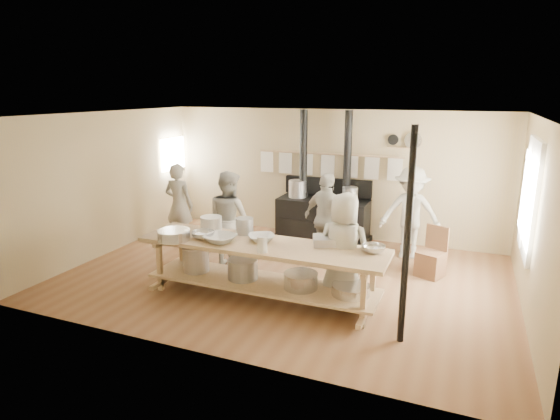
{
  "coord_description": "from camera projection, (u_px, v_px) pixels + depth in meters",
  "views": [
    {
      "loc": [
        2.63,
        -6.64,
        2.95
      ],
      "look_at": [
        -0.16,
        0.2,
        1.06
      ],
      "focal_mm": 30.0,
      "sensor_mm": 36.0,
      "label": 1
    }
  ],
  "objects": [
    {
      "name": "ground",
      "position": [
        284.0,
        277.0,
        7.65
      ],
      "size": [
        7.0,
        7.0,
        0.0
      ],
      "primitive_type": "plane",
      "color": "brown",
      "rests_on": "ground"
    },
    {
      "name": "room_shell",
      "position": [
        285.0,
        179.0,
        7.25
      ],
      "size": [
        7.0,
        7.0,
        7.0
      ],
      "color": "tan",
      "rests_on": "ground"
    },
    {
      "name": "window_right",
      "position": [
        530.0,
        198.0,
        6.55
      ],
      "size": [
        0.09,
        1.5,
        1.65
      ],
      "color": "beige",
      "rests_on": "ground"
    },
    {
      "name": "left_opening",
      "position": [
        173.0,
        154.0,
        10.31
      ],
      "size": [
        0.0,
        0.9,
        0.9
      ],
      "color": "white",
      "rests_on": "ground"
    },
    {
      "name": "stove",
      "position": [
        323.0,
        215.0,
        9.43
      ],
      "size": [
        1.9,
        0.75,
        2.6
      ],
      "color": "black",
      "rests_on": "ground"
    },
    {
      "name": "towel_rail",
      "position": [
        329.0,
        162.0,
        9.42
      ],
      "size": [
        3.0,
        0.04,
        0.47
      ],
      "color": "#A1835C",
      "rests_on": "ground"
    },
    {
      "name": "back_wall_shelf",
      "position": [
        404.0,
        143.0,
        8.8
      ],
      "size": [
        0.63,
        0.14,
        0.32
      ],
      "color": "#A1835C",
      "rests_on": "ground"
    },
    {
      "name": "prep_table",
      "position": [
        261.0,
        265.0,
        6.72
      ],
      "size": [
        3.6,
        0.9,
        0.85
      ],
      "color": "#A1835C",
      "rests_on": "ground"
    },
    {
      "name": "support_post",
      "position": [
        407.0,
        239.0,
        5.37
      ],
      "size": [
        0.08,
        0.08,
        2.6
      ],
      "primitive_type": "cylinder",
      "color": "black",
      "rests_on": "ground"
    },
    {
      "name": "cook_far_left",
      "position": [
        179.0,
        205.0,
        9.02
      ],
      "size": [
        0.6,
        0.39,
        1.62
      ],
      "primitive_type": "imported",
      "rotation": [
        0.0,
        0.0,
        3.15
      ],
      "color": "#A09E8E",
      "rests_on": "ground"
    },
    {
      "name": "cook_left",
      "position": [
        230.0,
        219.0,
        7.95
      ],
      "size": [
        1.0,
        0.91,
        1.67
      ],
      "primitive_type": "imported",
      "rotation": [
        0.0,
        0.0,
        2.72
      ],
      "color": "#A09E8E",
      "rests_on": "ground"
    },
    {
      "name": "cook_center",
      "position": [
        343.0,
        249.0,
        6.54
      ],
      "size": [
        0.8,
        0.53,
        1.61
      ],
      "primitive_type": "imported",
      "rotation": [
        0.0,
        0.0,
        3.11
      ],
      "color": "#A09E8E",
      "rests_on": "ground"
    },
    {
      "name": "cook_right",
      "position": [
        327.0,
        219.0,
        8.03
      ],
      "size": [
        1.03,
        0.73,
        1.62
      ],
      "primitive_type": "imported",
      "rotation": [
        0.0,
        0.0,
        2.75
      ],
      "color": "#A09E8E",
      "rests_on": "ground"
    },
    {
      "name": "cook_by_window",
      "position": [
        410.0,
        213.0,
        8.35
      ],
      "size": [
        1.11,
        0.68,
        1.67
      ],
      "primitive_type": "imported",
      "rotation": [
        0.0,
        0.0,
        0.05
      ],
      "color": "#A09E8E",
      "rests_on": "ground"
    },
    {
      "name": "chair",
      "position": [
        431.0,
        262.0,
        7.64
      ],
      "size": [
        0.5,
        0.5,
        0.83
      ],
      "rotation": [
        0.0,
        0.0,
        -0.38
      ],
      "color": "brown",
      "rests_on": "ground"
    },
    {
      "name": "bowl_white_a",
      "position": [
        220.0,
        239.0,
        6.67
      ],
      "size": [
        0.49,
        0.49,
        0.11
      ],
      "primitive_type": "imported",
      "rotation": [
        0.0,
        0.0,
        -0.12
      ],
      "color": "silver",
      "rests_on": "prep_table"
    },
    {
      "name": "bowl_steel_a",
      "position": [
        203.0,
        235.0,
        6.84
      ],
      "size": [
        0.48,
        0.48,
        0.11
      ],
      "primitive_type": "imported",
      "rotation": [
        0.0,
        0.0,
        0.91
      ],
      "color": "silver",
      "rests_on": "prep_table"
    },
    {
      "name": "bowl_white_b",
      "position": [
        261.0,
        238.0,
        6.74
      ],
      "size": [
        0.51,
        0.51,
        0.09
      ],
      "primitive_type": "imported",
      "rotation": [
        0.0,
        0.0,
        2.08
      ],
      "color": "silver",
      "rests_on": "prep_table"
    },
    {
      "name": "bowl_steel_b",
      "position": [
        373.0,
        249.0,
        6.25
      ],
      "size": [
        0.34,
        0.34,
        0.1
      ],
      "primitive_type": "imported",
      "rotation": [
        0.0,
        0.0,
        3.23
      ],
      "color": "silver",
      "rests_on": "prep_table"
    },
    {
      "name": "roasting_pan",
      "position": [
        332.0,
        241.0,
        6.57
      ],
      "size": [
        0.61,
        0.51,
        0.11
      ],
      "primitive_type": "cube",
      "rotation": [
        0.0,
        0.0,
        0.37
      ],
      "color": "#B2B2B7",
      "rests_on": "prep_table"
    },
    {
      "name": "mixing_bowl_large",
      "position": [
        174.0,
        235.0,
        6.77
      ],
      "size": [
        0.55,
        0.55,
        0.15
      ],
      "primitive_type": "cylinder",
      "rotation": [
        0.0,
        0.0,
        -0.19
      ],
      "color": "silver",
      "rests_on": "prep_table"
    },
    {
      "name": "bucket_galv",
      "position": [
        245.0,
        226.0,
        7.06
      ],
      "size": [
        0.32,
        0.32,
        0.25
      ],
      "primitive_type": "cylinder",
      "rotation": [
        0.0,
        0.0,
        0.22
      ],
      "color": "gray",
      "rests_on": "prep_table"
    },
    {
      "name": "deep_bowl_enamel",
      "position": [
        211.0,
        223.0,
        7.27
      ],
      "size": [
        0.36,
        0.36,
        0.21
      ],
      "primitive_type": "cylinder",
      "rotation": [
        0.0,
        0.0,
        -0.07
      ],
      "color": "silver",
      "rests_on": "prep_table"
    },
    {
      "name": "pitcher",
      "position": [
        262.0,
        244.0,
        6.25
      ],
      "size": [
        0.14,
        0.14,
        0.22
      ],
      "primitive_type": "cylinder",
      "rotation": [
        0.0,
        0.0,
        0.02
      ],
      "color": "silver",
      "rests_on": "prep_table"
    }
  ]
}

